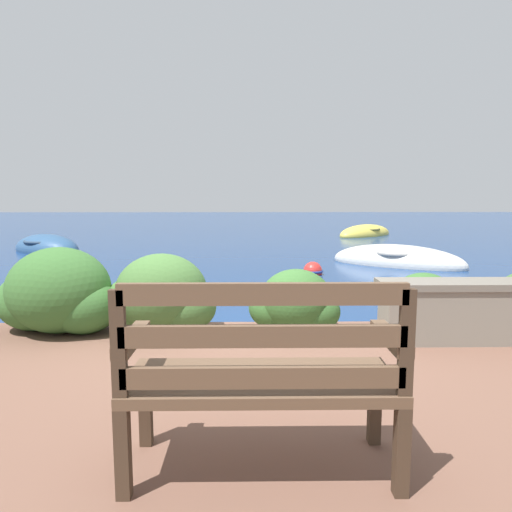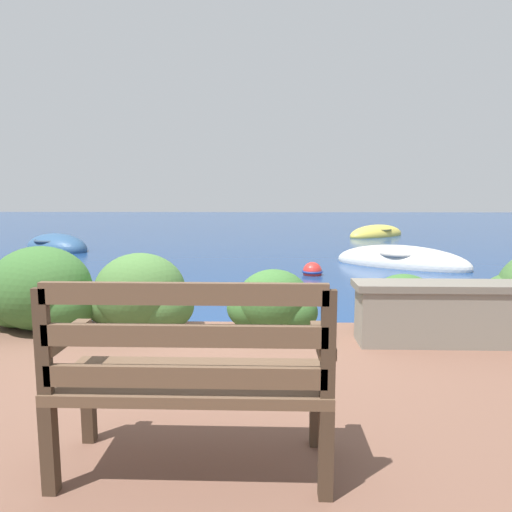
{
  "view_description": "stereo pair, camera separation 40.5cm",
  "coord_description": "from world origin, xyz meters",
  "px_view_note": "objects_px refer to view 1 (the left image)",
  "views": [
    {
      "loc": [
        0.07,
        -4.53,
        1.49
      ],
      "look_at": [
        0.2,
        4.43,
        0.32
      ],
      "focal_mm": 32.0,
      "sensor_mm": 36.0,
      "label": 1
    },
    {
      "loc": [
        0.48,
        -4.52,
        1.49
      ],
      "look_at": [
        0.2,
        4.43,
        0.32
      ],
      "focal_mm": 32.0,
      "sensor_mm": 36.0,
      "label": 2
    }
  ],
  "objects_px": {
    "rowboat_nearest": "(397,262)",
    "rowboat_mid": "(47,249)",
    "mooring_buoy": "(313,271)",
    "rowboat_far": "(365,234)",
    "park_bench": "(262,374)"
  },
  "relations": [
    {
      "from": "rowboat_nearest",
      "to": "rowboat_mid",
      "type": "bearing_deg",
      "value": 17.14
    },
    {
      "from": "mooring_buoy",
      "to": "park_bench",
      "type": "bearing_deg",
      "value": -99.85
    },
    {
      "from": "rowboat_nearest",
      "to": "rowboat_mid",
      "type": "xyz_separation_m",
      "value": [
        -8.78,
        2.62,
        0.01
      ]
    },
    {
      "from": "park_bench",
      "to": "rowboat_mid",
      "type": "distance_m",
      "value": 11.93
    },
    {
      "from": "rowboat_mid",
      "to": "mooring_buoy",
      "type": "xyz_separation_m",
      "value": [
        6.77,
        -3.81,
        -0.01
      ]
    },
    {
      "from": "rowboat_nearest",
      "to": "mooring_buoy",
      "type": "distance_m",
      "value": 2.34
    },
    {
      "from": "rowboat_far",
      "to": "mooring_buoy",
      "type": "height_order",
      "value": "rowboat_far"
    },
    {
      "from": "rowboat_far",
      "to": "mooring_buoy",
      "type": "bearing_deg",
      "value": -152.63
    },
    {
      "from": "rowboat_mid",
      "to": "rowboat_far",
      "type": "bearing_deg",
      "value": 58.66
    },
    {
      "from": "rowboat_nearest",
      "to": "rowboat_mid",
      "type": "relative_size",
      "value": 1.18
    },
    {
      "from": "rowboat_far",
      "to": "rowboat_nearest",
      "type": "bearing_deg",
      "value": -141.48
    },
    {
      "from": "rowboat_nearest",
      "to": "rowboat_far",
      "type": "bearing_deg",
      "value": -65.4
    },
    {
      "from": "park_bench",
      "to": "rowboat_nearest",
      "type": "relative_size",
      "value": 0.42
    },
    {
      "from": "rowboat_mid",
      "to": "rowboat_far",
      "type": "xyz_separation_m",
      "value": [
        10.0,
        4.93,
        -0.01
      ]
    },
    {
      "from": "rowboat_mid",
      "to": "mooring_buoy",
      "type": "distance_m",
      "value": 7.77
    }
  ]
}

